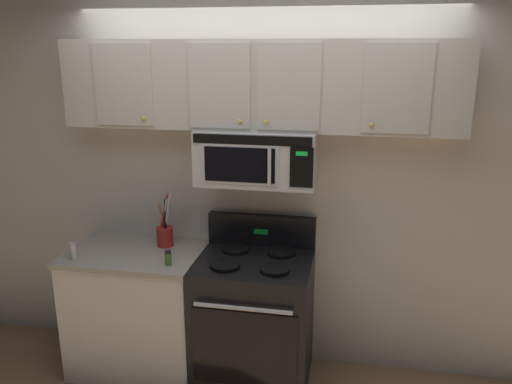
% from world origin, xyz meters
% --- Properties ---
extents(back_wall, '(5.20, 0.10, 2.70)m').
position_xyz_m(back_wall, '(0.00, 0.79, 1.35)').
color(back_wall, silver).
rests_on(back_wall, ground_plane).
extents(stove_range, '(0.76, 0.69, 1.12)m').
position_xyz_m(stove_range, '(0.00, 0.42, 0.47)').
color(stove_range, black).
rests_on(stove_range, ground_plane).
extents(over_range_microwave, '(0.76, 0.43, 0.35)m').
position_xyz_m(over_range_microwave, '(-0.00, 0.54, 1.58)').
color(over_range_microwave, '#B7BABF').
extents(upper_cabinets, '(2.50, 0.36, 0.55)m').
position_xyz_m(upper_cabinets, '(-0.00, 0.57, 2.02)').
color(upper_cabinets, '#BCB7AD').
extents(counter_segment, '(0.93, 0.65, 0.90)m').
position_xyz_m(counter_segment, '(-0.84, 0.43, 0.45)').
color(counter_segment, silver).
rests_on(counter_segment, ground_plane).
extents(utensil_crock_red, '(0.12, 0.12, 0.39)m').
position_xyz_m(utensil_crock_red, '(-0.66, 0.56, 1.00)').
color(utensil_crock_red, red).
rests_on(utensil_crock_red, counter_segment).
extents(salt_shaker, '(0.04, 0.04, 0.11)m').
position_xyz_m(salt_shaker, '(-1.18, 0.23, 0.95)').
color(salt_shaker, white).
rests_on(salt_shaker, counter_segment).
extents(spice_jar, '(0.04, 0.04, 0.10)m').
position_xyz_m(spice_jar, '(-0.53, 0.24, 0.95)').
color(spice_jar, '#4C7F33').
rests_on(spice_jar, counter_segment).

